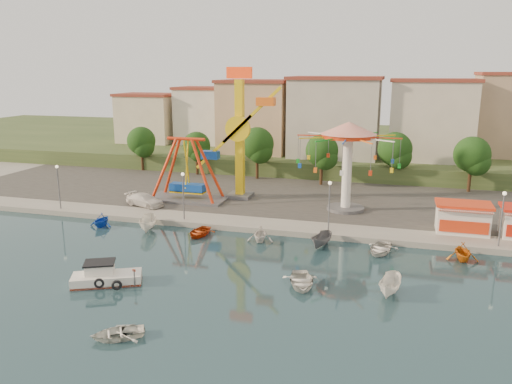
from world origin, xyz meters
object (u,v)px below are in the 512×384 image
(wave_swinger, at_px, (348,146))
(rowboat_a, at_px, (301,281))
(cabin_motorboat, at_px, (105,277))
(pirate_ship_ride, at_px, (187,171))
(skiff, at_px, (390,286))
(van, at_px, (145,200))
(kamikaze_tower, at_px, (242,138))

(wave_swinger, height_order, rowboat_a, wave_swinger)
(rowboat_a, bearing_deg, cabin_motorboat, 178.95)
(cabin_motorboat, relative_size, rowboat_a, 1.44)
(pirate_ship_ride, xyz_separation_m, wave_swinger, (19.87, 0.61, 3.80))
(skiff, relative_size, van, 0.74)
(rowboat_a, distance_m, skiff, 6.84)
(pirate_ship_ride, height_order, cabin_motorboat, pirate_ship_ride)
(kamikaze_tower, bearing_deg, van, -146.32)
(pirate_ship_ride, height_order, van, pirate_ship_ride)
(rowboat_a, height_order, skiff, skiff)
(skiff, bearing_deg, van, 161.58)
(pirate_ship_ride, distance_m, wave_swinger, 20.24)
(skiff, bearing_deg, cabin_motorboat, -159.08)
(skiff, bearing_deg, rowboat_a, -167.46)
(kamikaze_tower, xyz_separation_m, skiff, (19.00, -23.12, -7.71))
(cabin_motorboat, xyz_separation_m, van, (-7.27, 20.27, 0.83))
(cabin_motorboat, relative_size, van, 1.13)
(pirate_ship_ride, relative_size, skiff, 2.64)
(kamikaze_tower, distance_m, van, 14.30)
(van, bearing_deg, rowboat_a, -108.70)
(kamikaze_tower, height_order, wave_swinger, kamikaze_tower)
(cabin_motorboat, xyz_separation_m, skiff, (22.05, 4.04, 0.22))
(pirate_ship_ride, bearing_deg, kamikaze_tower, 22.75)
(kamikaze_tower, bearing_deg, rowboat_a, -62.48)
(kamikaze_tower, distance_m, rowboat_a, 27.53)
(kamikaze_tower, height_order, rowboat_a, kamikaze_tower)
(rowboat_a, xyz_separation_m, van, (-22.50, 16.47, 0.93))
(rowboat_a, height_order, van, van)
(cabin_motorboat, xyz_separation_m, rowboat_a, (15.22, 3.80, -0.09))
(cabin_motorboat, distance_m, rowboat_a, 15.69)
(wave_swinger, height_order, skiff, wave_swinger)
(skiff, height_order, van, van)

